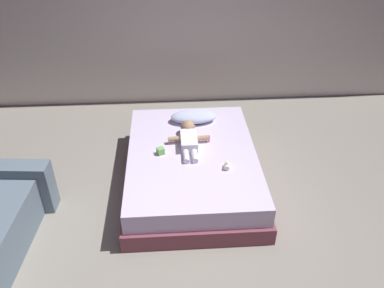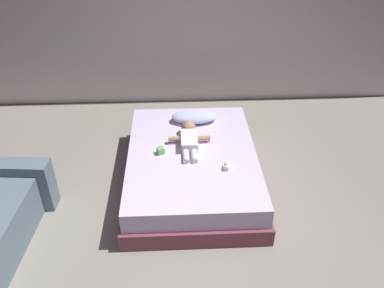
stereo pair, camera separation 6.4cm
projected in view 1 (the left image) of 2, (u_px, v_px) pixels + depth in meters
ground_plane at (193, 250)px, 3.68m from camera, size 8.00×8.00×0.00m
wall_behind_bed at (178, 7)px, 5.35m from camera, size 8.00×0.12×2.81m
bed at (192, 167)px, 4.39m from camera, size 1.44×1.98×0.41m
pillow at (193, 117)px, 4.75m from camera, size 0.55×0.27×0.13m
baby at (189, 138)px, 4.38m from camera, size 0.46×0.66×0.17m
toothbrush at (209, 138)px, 4.47m from camera, size 0.03×0.14×0.02m
toy_block at (161, 151)px, 4.22m from camera, size 0.09×0.09×0.07m
baby_bottle at (227, 166)px, 4.01m from camera, size 0.08×0.10×0.08m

